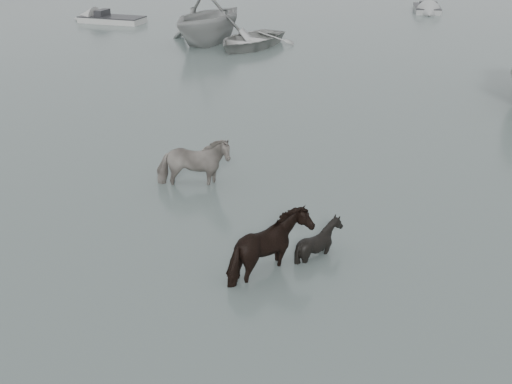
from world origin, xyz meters
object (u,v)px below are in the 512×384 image
pony_pinto (193,156)px  rowboat_lead (249,37)px  pony_black (319,229)px  pony_dark (272,239)px

pony_pinto → rowboat_lead: pony_pinto is taller
pony_black → pony_dark: bearing=131.8°
pony_black → rowboat_lead: size_ratio=0.24×
pony_pinto → rowboat_lead: bearing=-5.9°
pony_pinto → rowboat_lead: size_ratio=0.40×
pony_pinto → pony_dark: pony_pinto is taller
pony_pinto → rowboat_lead: 17.54m
pony_dark → pony_black: (0.60, 1.12, -0.21)m
pony_black → rowboat_lead: 21.09m
pony_dark → pony_black: size_ratio=1.37×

